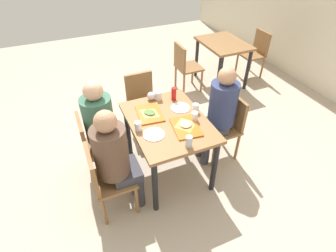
{
  "coord_description": "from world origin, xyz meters",
  "views": [
    {
      "loc": [
        2.1,
        -0.9,
        2.52
      ],
      "look_at": [
        0.0,
        0.0,
        0.69
      ],
      "focal_mm": 28.77,
      "sensor_mm": 36.0,
      "label": 1
    }
  ],
  "objects_px": {
    "chair_near_left": "(94,144)",
    "chair_near_right": "(105,178)",
    "plastic_cup_a": "(196,108)",
    "person_in_red": "(103,123)",
    "main_table": "(168,128)",
    "tray_red_far": "(186,127)",
    "tray_red_near": "(150,113)",
    "background_chair_near": "(185,65)",
    "plastic_cup_d": "(195,116)",
    "chair_far_side": "(227,123)",
    "plastic_cup_c": "(159,96)",
    "person_far_side": "(220,109)",
    "foil_bundle": "(151,96)",
    "condiment_bottle": "(174,94)",
    "person_in_brown_jacket": "(116,156)",
    "paper_plate_center": "(180,108)",
    "chair_left_end": "(142,99)",
    "soda_can": "(189,142)",
    "background_table": "(223,50)",
    "pizza_slice_a": "(150,113)",
    "plastic_cup_b": "(138,126)",
    "pizza_slice_b": "(186,124)",
    "paper_plate_near_edge": "(154,134)",
    "background_chair_far": "(256,51)"
  },
  "relations": [
    {
      "from": "chair_near_left",
      "to": "chair_near_right",
      "type": "relative_size",
      "value": 1.0
    },
    {
      "from": "plastic_cup_a",
      "to": "person_in_red",
      "type": "bearing_deg",
      "value": -103.59
    },
    {
      "from": "main_table",
      "to": "tray_red_far",
      "type": "distance_m",
      "value": 0.25
    },
    {
      "from": "tray_red_near",
      "to": "background_chair_near",
      "type": "height_order",
      "value": "background_chair_near"
    },
    {
      "from": "tray_red_far",
      "to": "plastic_cup_d",
      "type": "relative_size",
      "value": 3.6
    },
    {
      "from": "chair_far_side",
      "to": "plastic_cup_c",
      "type": "relative_size",
      "value": 8.4
    },
    {
      "from": "person_far_side",
      "to": "tray_red_far",
      "type": "bearing_deg",
      "value": -70.53
    },
    {
      "from": "background_chair_near",
      "to": "foil_bundle",
      "type": "bearing_deg",
      "value": -40.92
    },
    {
      "from": "condiment_bottle",
      "to": "foil_bundle",
      "type": "height_order",
      "value": "condiment_bottle"
    },
    {
      "from": "person_in_brown_jacket",
      "to": "paper_plate_center",
      "type": "relative_size",
      "value": 5.68
    },
    {
      "from": "chair_near_right",
      "to": "chair_left_end",
      "type": "height_order",
      "value": "same"
    },
    {
      "from": "soda_can",
      "to": "background_table",
      "type": "relative_size",
      "value": 0.14
    },
    {
      "from": "plastic_cup_a",
      "to": "soda_can",
      "type": "distance_m",
      "value": 0.58
    },
    {
      "from": "condiment_bottle",
      "to": "background_chair_near",
      "type": "bearing_deg",
      "value": 148.68
    },
    {
      "from": "person_in_brown_jacket",
      "to": "plastic_cup_a",
      "type": "height_order",
      "value": "person_in_brown_jacket"
    },
    {
      "from": "chair_near_left",
      "to": "chair_left_end",
      "type": "xyz_separation_m",
      "value": [
        -0.65,
        0.79,
        0.0
      ]
    },
    {
      "from": "person_in_brown_jacket",
      "to": "paper_plate_center",
      "type": "height_order",
      "value": "person_in_brown_jacket"
    },
    {
      "from": "person_far_side",
      "to": "main_table",
      "type": "bearing_deg",
      "value": -90.0
    },
    {
      "from": "person_far_side",
      "to": "pizza_slice_a",
      "type": "distance_m",
      "value": 0.81
    },
    {
      "from": "main_table",
      "to": "plastic_cup_b",
      "type": "relative_size",
      "value": 10.63
    },
    {
      "from": "tray_red_far",
      "to": "chair_near_right",
      "type": "bearing_deg",
      "value": -84.98
    },
    {
      "from": "plastic_cup_d",
      "to": "background_chair_near",
      "type": "distance_m",
      "value": 1.93
    },
    {
      "from": "chair_far_side",
      "to": "plastic_cup_d",
      "type": "relative_size",
      "value": 8.4
    },
    {
      "from": "person_far_side",
      "to": "plastic_cup_d",
      "type": "height_order",
      "value": "person_far_side"
    },
    {
      "from": "tray_red_far",
      "to": "condiment_bottle",
      "type": "relative_size",
      "value": 2.25
    },
    {
      "from": "person_far_side",
      "to": "background_table",
      "type": "relative_size",
      "value": 1.39
    },
    {
      "from": "pizza_slice_a",
      "to": "tray_red_far",
      "type": "bearing_deg",
      "value": 36.07
    },
    {
      "from": "chair_far_side",
      "to": "person_far_side",
      "type": "relative_size",
      "value": 0.67
    },
    {
      "from": "tray_red_near",
      "to": "paper_plate_center",
      "type": "bearing_deg",
      "value": 85.81
    },
    {
      "from": "chair_near_right",
      "to": "background_table",
      "type": "height_order",
      "value": "chair_near_right"
    },
    {
      "from": "chair_left_end",
      "to": "person_in_red",
      "type": "xyz_separation_m",
      "value": [
        0.65,
        -0.65,
        0.25
      ]
    },
    {
      "from": "chair_left_end",
      "to": "person_in_red",
      "type": "height_order",
      "value": "person_in_red"
    },
    {
      "from": "soda_can",
      "to": "condiment_bottle",
      "type": "height_order",
      "value": "condiment_bottle"
    },
    {
      "from": "paper_plate_center",
      "to": "condiment_bottle",
      "type": "distance_m",
      "value": 0.2
    },
    {
      "from": "chair_near_left",
      "to": "pizza_slice_b",
      "type": "distance_m",
      "value": 1.05
    },
    {
      "from": "foil_bundle",
      "to": "person_far_side",
      "type": "bearing_deg",
      "value": 55.9
    },
    {
      "from": "person_in_red",
      "to": "plastic_cup_c",
      "type": "xyz_separation_m",
      "value": [
        -0.16,
        0.71,
        0.08
      ]
    },
    {
      "from": "chair_far_side",
      "to": "tray_red_near",
      "type": "bearing_deg",
      "value": -101.33
    },
    {
      "from": "pizza_slice_b",
      "to": "background_table",
      "type": "bearing_deg",
      "value": 138.13
    },
    {
      "from": "chair_left_end",
      "to": "paper_plate_near_edge",
      "type": "height_order",
      "value": "chair_left_end"
    },
    {
      "from": "tray_red_far",
      "to": "plastic_cup_d",
      "type": "distance_m",
      "value": 0.17
    },
    {
      "from": "chair_near_left",
      "to": "tray_red_far",
      "type": "bearing_deg",
      "value": 63.55
    },
    {
      "from": "plastic_cup_b",
      "to": "plastic_cup_d",
      "type": "height_order",
      "value": "same"
    },
    {
      "from": "paper_plate_near_edge",
      "to": "plastic_cup_a",
      "type": "bearing_deg",
      "value": 108.25
    },
    {
      "from": "paper_plate_center",
      "to": "foil_bundle",
      "type": "bearing_deg",
      "value": -140.41
    },
    {
      "from": "tray_red_near",
      "to": "chair_left_end",
      "type": "bearing_deg",
      "value": 169.06
    },
    {
      "from": "pizza_slice_a",
      "to": "plastic_cup_a",
      "type": "relative_size",
      "value": 2.38
    },
    {
      "from": "chair_near_right",
      "to": "tray_red_near",
      "type": "distance_m",
      "value": 0.84
    },
    {
      "from": "chair_far_side",
      "to": "plastic_cup_a",
      "type": "height_order",
      "value": "plastic_cup_a"
    },
    {
      "from": "chair_near_left",
      "to": "background_chair_far",
      "type": "bearing_deg",
      "value": 112.81
    }
  ]
}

